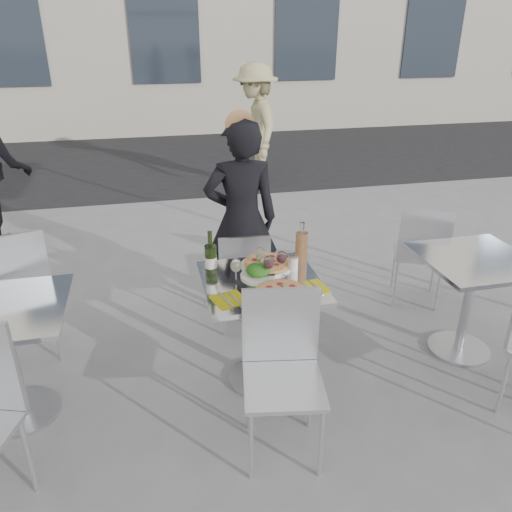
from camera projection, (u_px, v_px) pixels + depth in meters
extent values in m
plane|color=slate|center=(261.00, 379.00, 3.38)|extent=(80.00, 80.00, 0.00)
cube|color=black|center=(179.00, 157.00, 9.14)|extent=(24.00, 5.00, 0.00)
cylinder|color=#B7BABF|center=(261.00, 377.00, 3.38)|extent=(0.44, 0.44, 0.02)
cylinder|color=#B7BABF|center=(261.00, 333.00, 3.23)|extent=(0.07, 0.07, 0.72)
cube|color=silver|center=(261.00, 283.00, 3.08)|extent=(0.72, 0.72, 0.03)
cylinder|color=#B7BABF|center=(25.00, 411.00, 3.08)|extent=(0.44, 0.44, 0.02)
cylinder|color=#B7BABF|center=(13.00, 364.00, 2.93)|extent=(0.07, 0.07, 0.72)
cube|color=silver|center=(0.00, 311.00, 2.78)|extent=(0.72, 0.72, 0.03)
cylinder|color=#B7BABF|center=(458.00, 348.00, 3.68)|extent=(0.44, 0.44, 0.02)
cylinder|color=#B7BABF|center=(467.00, 306.00, 3.53)|extent=(0.07, 0.07, 0.72)
cube|color=silver|center=(476.00, 260.00, 3.38)|extent=(0.72, 0.72, 0.03)
cylinder|color=silver|center=(259.00, 290.00, 4.11)|extent=(0.02, 0.02, 0.40)
cylinder|color=silver|center=(221.00, 293.00, 4.06)|extent=(0.02, 0.02, 0.40)
cylinder|color=silver|center=(266.00, 310.00, 3.82)|extent=(0.02, 0.02, 0.40)
cylinder|color=silver|center=(224.00, 313.00, 3.78)|extent=(0.02, 0.02, 0.40)
cube|color=silver|center=(242.00, 277.00, 3.85)|extent=(0.40, 0.40, 0.02)
cube|color=silver|center=(245.00, 263.00, 3.60)|extent=(0.37, 0.05, 0.40)
cylinder|color=silver|center=(251.00, 446.00, 2.54)|extent=(0.02, 0.02, 0.45)
cylinder|color=silver|center=(321.00, 444.00, 2.56)|extent=(0.02, 0.02, 0.45)
cylinder|color=silver|center=(248.00, 399.00, 2.87)|extent=(0.02, 0.02, 0.45)
cylinder|color=silver|center=(310.00, 396.00, 2.89)|extent=(0.02, 0.02, 0.45)
cube|color=silver|center=(284.00, 385.00, 2.62)|extent=(0.48, 0.48, 0.02)
cube|color=silver|center=(281.00, 325.00, 2.71)|extent=(0.42, 0.10, 0.45)
cylinder|color=silver|center=(46.00, 306.00, 3.78)|extent=(0.03, 0.03, 0.49)
cylinder|color=silver|center=(56.00, 331.00, 3.47)|extent=(0.03, 0.03, 0.49)
cube|color=silver|center=(14.00, 294.00, 3.43)|extent=(0.58, 0.58, 0.03)
cube|color=silver|center=(10.00, 272.00, 3.14)|extent=(0.45, 0.17, 0.49)
cylinder|color=silver|center=(28.00, 456.00, 2.46)|extent=(0.03, 0.03, 0.49)
cylinder|color=silver|center=(434.00, 270.00, 4.41)|extent=(0.02, 0.02, 0.43)
cylinder|color=silver|center=(394.00, 267.00, 4.48)|extent=(0.02, 0.02, 0.43)
cylinder|color=silver|center=(438.00, 288.00, 4.11)|extent=(0.02, 0.02, 0.43)
cylinder|color=silver|center=(396.00, 284.00, 4.17)|extent=(0.02, 0.02, 0.43)
cube|color=silver|center=(419.00, 253.00, 4.20)|extent=(0.53, 0.53, 0.02)
cube|color=silver|center=(425.00, 237.00, 3.92)|extent=(0.37, 0.19, 0.43)
cylinder|color=silver|center=(504.00, 384.00, 2.99)|extent=(0.02, 0.02, 0.44)
imported|color=black|center=(241.00, 220.00, 3.91)|extent=(0.60, 0.41, 1.59)
imported|color=tan|center=(256.00, 127.00, 7.11)|extent=(0.72, 1.17, 1.75)
cylinder|color=tan|center=(282.00, 293.00, 2.91)|extent=(0.32, 0.32, 0.02)
cylinder|color=beige|center=(282.00, 291.00, 2.91)|extent=(0.28, 0.28, 0.00)
cylinder|color=white|center=(267.00, 265.00, 3.26)|extent=(0.34, 0.34, 0.01)
cylinder|color=tan|center=(267.00, 263.00, 3.25)|extent=(0.30, 0.30, 0.02)
cylinder|color=beige|center=(267.00, 261.00, 3.25)|extent=(0.26, 0.26, 0.00)
cylinder|color=white|center=(258.00, 276.00, 3.12)|extent=(0.22, 0.22, 0.01)
ellipsoid|color=#18631A|center=(258.00, 270.00, 3.10)|extent=(0.15, 0.15, 0.08)
sphere|color=#B21914|center=(263.00, 267.00, 3.13)|extent=(0.03, 0.03, 0.03)
cylinder|color=#324E1D|center=(211.00, 261.00, 3.10)|extent=(0.07, 0.07, 0.20)
cone|color=#324E1D|center=(210.00, 246.00, 3.06)|extent=(0.07, 0.07, 0.03)
cylinder|color=#324E1D|center=(210.00, 239.00, 3.04)|extent=(0.03, 0.03, 0.10)
cylinder|color=silver|center=(211.00, 262.00, 3.10)|extent=(0.07, 0.08, 0.07)
cylinder|color=tan|center=(301.00, 248.00, 3.24)|extent=(0.08, 0.08, 0.22)
cylinder|color=white|center=(302.00, 228.00, 3.19)|extent=(0.03, 0.03, 0.08)
cylinder|color=white|center=(293.00, 264.00, 3.19)|extent=(0.06, 0.06, 0.09)
cylinder|color=silver|center=(293.00, 256.00, 3.16)|extent=(0.06, 0.06, 0.02)
cylinder|color=white|center=(236.00, 282.00, 3.05)|extent=(0.06, 0.06, 0.00)
cylinder|color=white|center=(236.00, 276.00, 3.03)|extent=(0.01, 0.01, 0.09)
ellipsoid|color=white|center=(236.00, 265.00, 3.00)|extent=(0.07, 0.07, 0.08)
ellipsoid|color=#EFF1AA|center=(236.00, 267.00, 3.01)|extent=(0.05, 0.05, 0.05)
cylinder|color=white|center=(260.00, 269.00, 3.21)|extent=(0.06, 0.06, 0.00)
cylinder|color=white|center=(260.00, 263.00, 3.19)|extent=(0.01, 0.01, 0.09)
ellipsoid|color=white|center=(260.00, 254.00, 3.16)|extent=(0.07, 0.07, 0.08)
ellipsoid|color=#EFF1AA|center=(260.00, 255.00, 3.16)|extent=(0.05, 0.05, 0.05)
cylinder|color=white|center=(269.00, 279.00, 3.09)|extent=(0.06, 0.06, 0.00)
cylinder|color=white|center=(269.00, 273.00, 3.07)|extent=(0.01, 0.01, 0.09)
ellipsoid|color=white|center=(269.00, 262.00, 3.04)|extent=(0.07, 0.07, 0.08)
ellipsoid|color=#3F0910|center=(269.00, 264.00, 3.05)|extent=(0.05, 0.05, 0.05)
cylinder|color=white|center=(281.00, 273.00, 3.16)|extent=(0.06, 0.06, 0.00)
cylinder|color=white|center=(282.00, 267.00, 3.14)|extent=(0.01, 0.01, 0.09)
ellipsoid|color=white|center=(282.00, 257.00, 3.11)|extent=(0.07, 0.07, 0.08)
ellipsoid|color=#3F0910|center=(282.00, 259.00, 3.11)|extent=(0.05, 0.05, 0.05)
cube|color=#CED012|center=(229.00, 299.00, 2.85)|extent=(0.22, 0.22, 0.00)
cube|color=#B7BABF|center=(226.00, 299.00, 2.85)|extent=(0.07, 0.20, 0.00)
cube|color=#B7BABF|center=(234.00, 298.00, 2.86)|extent=(0.06, 0.18, 0.00)
cube|color=#CED012|center=(311.00, 288.00, 2.98)|extent=(0.20, 0.20, 0.00)
cube|color=#B7BABF|center=(308.00, 287.00, 2.98)|extent=(0.04, 0.20, 0.00)
cube|color=#B7BABF|center=(316.00, 287.00, 2.99)|extent=(0.04, 0.18, 0.00)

